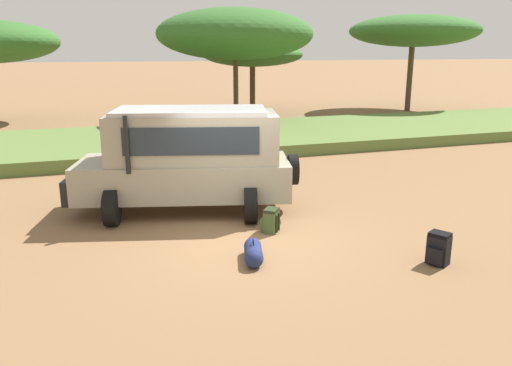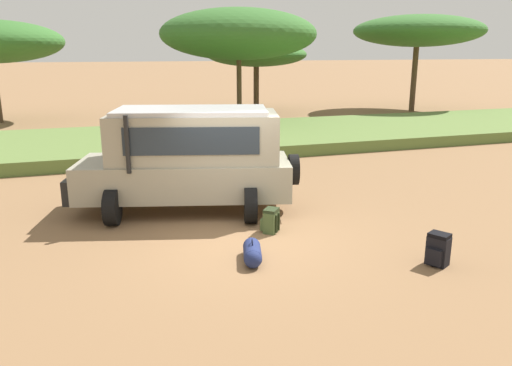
# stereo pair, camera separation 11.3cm
# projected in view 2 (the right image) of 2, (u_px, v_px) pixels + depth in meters

# --- Properties ---
(ground_plane) EXTENTS (320.00, 320.00, 0.00)m
(ground_plane) POSITION_uv_depth(u_px,v_px,m) (241.00, 237.00, 10.28)
(ground_plane) COLOR olive
(grass_bank) EXTENTS (120.00, 7.00, 0.44)m
(grass_bank) POSITION_uv_depth(u_px,v_px,m) (167.00, 141.00, 19.82)
(grass_bank) COLOR #5B7538
(grass_bank) RESTS_ON ground_plane
(safari_vehicle) EXTENTS (5.47, 3.50, 2.44)m
(safari_vehicle) POSITION_uv_depth(u_px,v_px,m) (189.00, 157.00, 11.71)
(safari_vehicle) COLOR gray
(safari_vehicle) RESTS_ON ground_plane
(backpack_beside_front_wheel) EXTENTS (0.45, 0.45, 0.60)m
(backpack_beside_front_wheel) POSITION_uv_depth(u_px,v_px,m) (438.00, 250.00, 8.90)
(backpack_beside_front_wheel) COLOR black
(backpack_beside_front_wheel) RESTS_ON ground_plane
(backpack_cluster_center) EXTENTS (0.45, 0.45, 0.52)m
(backpack_cluster_center) POSITION_uv_depth(u_px,v_px,m) (271.00, 221.00, 10.52)
(backpack_cluster_center) COLOR #42562D
(backpack_cluster_center) RESTS_ON ground_plane
(duffel_bag_low_black_case) EXTENTS (0.48, 0.92, 0.43)m
(duffel_bag_low_black_case) POSITION_uv_depth(u_px,v_px,m) (252.00, 252.00, 9.10)
(duffel_bag_low_black_case) COLOR navy
(duffel_bag_low_black_case) RESTS_ON ground_plane
(acacia_tree_centre_back) EXTENTS (7.57, 7.11, 5.69)m
(acacia_tree_centre_back) POSITION_uv_depth(u_px,v_px,m) (239.00, 34.00, 23.96)
(acacia_tree_centre_back) COLOR brown
(acacia_tree_centre_back) RESTS_ON ground_plane
(acacia_tree_right_mid) EXTENTS (6.03, 6.63, 4.18)m
(acacia_tree_right_mid) POSITION_uv_depth(u_px,v_px,m) (256.00, 55.00, 30.32)
(acacia_tree_right_mid) COLOR brown
(acacia_tree_right_mid) RESTS_ON ground_plane
(acacia_tree_far_right) EXTENTS (7.63, 8.00, 5.78)m
(acacia_tree_far_right) POSITION_uv_depth(u_px,v_px,m) (418.00, 31.00, 30.13)
(acacia_tree_far_right) COLOR brown
(acacia_tree_far_right) RESTS_ON ground_plane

